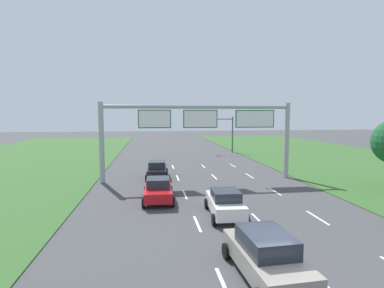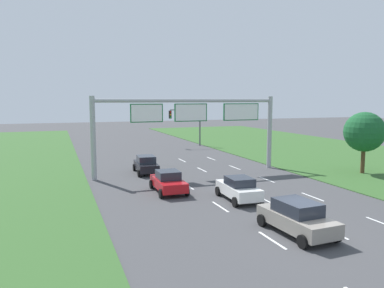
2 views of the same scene
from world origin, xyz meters
name	(u,v)px [view 1 (image 1 of 2)]	position (x,y,z in m)	size (l,w,h in m)	color
ground_plane	(272,282)	(0.00, 0.00, 0.00)	(200.00, 200.00, 0.00)	#424244
lane_dashes_inner_left	(208,248)	(-1.75, 3.00, 0.00)	(0.14, 44.40, 0.01)	white
lane_dashes_inner_right	(282,243)	(1.75, 3.00, 0.00)	(0.14, 44.40, 0.01)	white
lane_dashes_slip	(352,239)	(5.25, 3.00, 0.00)	(0.14, 44.40, 0.01)	white
car_near_red	(266,255)	(-0.12, 0.34, 0.85)	(2.36, 4.48, 1.68)	gray
car_lead_silver	(225,203)	(0.04, 7.00, 0.80)	(2.14, 4.13, 1.58)	white
car_mid_lane	(158,190)	(-3.74, 10.73, 0.77)	(2.16, 4.18, 1.57)	red
car_far_ahead	(157,169)	(-3.66, 18.17, 0.81)	(2.18, 4.18, 1.61)	black
sign_gantry	(201,125)	(0.28, 16.81, 4.96)	(17.24, 0.44, 7.00)	#9EA0A5
traffic_light_mast	(220,128)	(6.48, 35.66, 3.87)	(4.76, 0.49, 5.60)	#47494F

